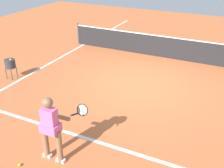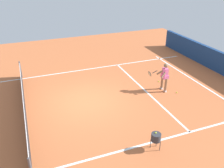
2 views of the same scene
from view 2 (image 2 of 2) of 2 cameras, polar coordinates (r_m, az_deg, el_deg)
ground_plane at (r=12.01m, az=-6.39°, el=-4.15°), size 23.80×23.80×0.00m
baseline_marking at (r=14.86m, az=19.15°, el=0.80°), size 8.82×0.10×0.01m
service_line_marking at (r=13.10m, az=7.81°, el=-1.43°), size 7.82×0.10×0.01m
sideline_left_marking at (r=9.00m, az=0.47°, el=-16.16°), size 0.10×16.31×0.01m
sideline_right_marking at (r=15.43m, az=-10.24°, el=2.88°), size 0.10×16.31×0.01m
court_net at (r=11.53m, az=-20.31°, el=-4.53°), size 8.50×0.08×1.00m
tennis_player at (r=12.88m, az=12.39°, el=1.86°), size 0.77×0.92×1.55m
tennis_ball_near at (r=13.13m, az=15.27°, el=-1.96°), size 0.07×0.07×0.07m
tennis_ball_mid at (r=14.13m, az=11.13°, el=0.62°), size 0.07×0.07×0.07m
ball_hopper at (r=8.94m, az=10.51°, el=-12.45°), size 0.36×0.36×0.74m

